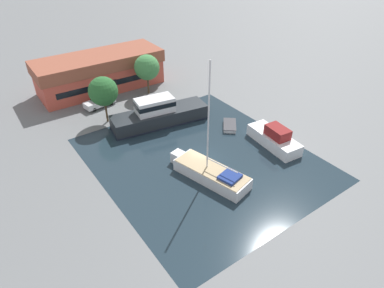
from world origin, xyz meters
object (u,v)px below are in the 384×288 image
object	(u,v)px
quay_tree_by_water	(103,91)
sailboat_moored	(210,173)
parked_car	(100,101)
motor_cruiser	(159,114)
small_dinghy	(230,125)
quay_tree_near_building	(147,68)
cabin_boat	(274,138)
warehouse_building	(100,72)

from	to	relation	value
quay_tree_by_water	sailboat_moored	xyz separation A→B (m)	(3.92, -17.96, -3.76)
quay_tree_by_water	parked_car	xyz separation A→B (m)	(0.94, 4.78, -3.64)
motor_cruiser	small_dinghy	size ratio (longest dim) A/B	3.76
sailboat_moored	small_dinghy	bearing A→B (deg)	23.95
quay_tree_near_building	cabin_boat	world-z (taller)	quay_tree_near_building
quay_tree_near_building	cabin_boat	xyz separation A→B (m)	(5.22, -22.05, -3.33)
small_dinghy	cabin_boat	world-z (taller)	cabin_boat
quay_tree_by_water	motor_cruiser	distance (m)	7.86
quay_tree_near_building	motor_cruiser	size ratio (longest dim) A/B	0.46
quay_tree_near_building	sailboat_moored	size ratio (longest dim) A/B	0.48
warehouse_building	sailboat_moored	world-z (taller)	sailboat_moored
quay_tree_by_water	cabin_boat	world-z (taller)	quay_tree_by_water
warehouse_building	quay_tree_by_water	distance (m)	11.55
cabin_boat	small_dinghy	bearing A→B (deg)	109.57
warehouse_building	quay_tree_near_building	xyz separation A→B (m)	(5.23, -6.22, 1.51)
quay_tree_by_water	parked_car	world-z (taller)	quay_tree_by_water
warehouse_building	motor_cruiser	distance (m)	15.57
parked_car	quay_tree_by_water	bearing A→B (deg)	159.45
warehouse_building	motor_cruiser	bearing A→B (deg)	-82.66
motor_cruiser	quay_tree_by_water	bearing A→B (deg)	58.68
quay_tree_by_water	cabin_boat	distance (m)	22.89
cabin_boat	warehouse_building	bearing A→B (deg)	116.00
quay_tree_near_building	warehouse_building	bearing A→B (deg)	130.10
cabin_boat	quay_tree_by_water	bearing A→B (deg)	134.96
warehouse_building	small_dinghy	distance (m)	23.67
quay_tree_near_building	cabin_boat	bearing A→B (deg)	-76.69
warehouse_building	cabin_boat	size ratio (longest dim) A/B	2.65
sailboat_moored	cabin_boat	world-z (taller)	sailboat_moored
warehouse_building	quay_tree_near_building	bearing A→B (deg)	-48.68
quay_tree_near_building	parked_car	xyz separation A→B (m)	(-8.15, 0.24, -3.43)
warehouse_building	parked_car	distance (m)	6.92
sailboat_moored	cabin_boat	distance (m)	10.40
sailboat_moored	cabin_boat	size ratio (longest dim) A/B	1.74
quay_tree_by_water	motor_cruiser	bearing A→B (deg)	-40.25
warehouse_building	parked_car	size ratio (longest dim) A/B	4.18
warehouse_building	quay_tree_near_building	size ratio (longest dim) A/B	3.19
parked_car	cabin_boat	xyz separation A→B (m)	(13.36, -22.29, 0.10)
quay_tree_by_water	parked_car	distance (m)	6.08
parked_car	sailboat_moored	distance (m)	22.94
quay_tree_near_building	sailboat_moored	bearing A→B (deg)	-102.95
warehouse_building	quay_tree_by_water	size ratio (longest dim) A/B	3.09
motor_cruiser	small_dinghy	world-z (taller)	motor_cruiser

